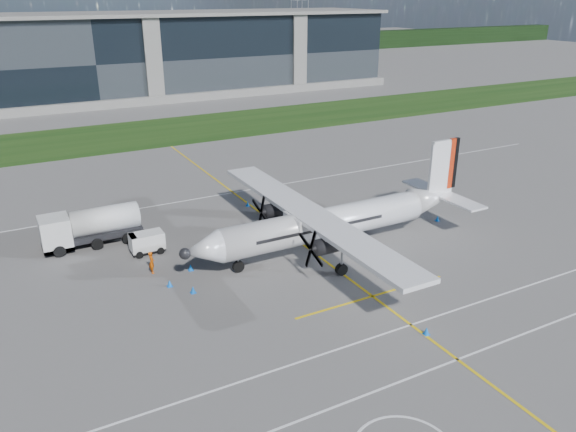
{
  "coord_description": "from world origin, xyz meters",
  "views": [
    {
      "loc": [
        -17.8,
        -32.58,
        19.18
      ],
      "look_at": [
        1.34,
        3.02,
        3.0
      ],
      "focal_mm": 35.0,
      "sensor_mm": 36.0,
      "label": 1
    }
  ],
  "objects_px": {
    "safety_cone_stbdwing": "(248,204)",
    "safety_cone_nose_port": "(193,290)",
    "safety_cone_fwd": "(169,283)",
    "fuel_tanker_truck": "(84,228)",
    "ground_crew_person": "(152,261)",
    "safety_cone_portwing": "(426,331)",
    "safety_cone_nose_stbd": "(191,267)",
    "baggage_tug": "(147,243)",
    "turboprop_aircraft": "(335,204)",
    "safety_cone_tail": "(438,218)",
    "pylon_east": "(300,5)"
  },
  "relations": [
    {
      "from": "turboprop_aircraft",
      "to": "baggage_tug",
      "type": "relative_size",
      "value": 9.31
    },
    {
      "from": "baggage_tug",
      "to": "safety_cone_fwd",
      "type": "height_order",
      "value": "baggage_tug"
    },
    {
      "from": "safety_cone_nose_stbd",
      "to": "safety_cone_stbdwing",
      "type": "relative_size",
      "value": 1.0
    },
    {
      "from": "safety_cone_stbdwing",
      "to": "safety_cone_nose_port",
      "type": "xyz_separation_m",
      "value": [
        -10.25,
        -13.52,
        0.0
      ]
    },
    {
      "from": "fuel_tanker_truck",
      "to": "safety_cone_fwd",
      "type": "distance_m",
      "value": 10.67
    },
    {
      "from": "turboprop_aircraft",
      "to": "safety_cone_fwd",
      "type": "height_order",
      "value": "turboprop_aircraft"
    },
    {
      "from": "pylon_east",
      "to": "turboprop_aircraft",
      "type": "xyz_separation_m",
      "value": [
        -80.31,
        -148.43,
        -11.14
      ]
    },
    {
      "from": "fuel_tanker_truck",
      "to": "ground_crew_person",
      "type": "relative_size",
      "value": 4.18
    },
    {
      "from": "fuel_tanker_truck",
      "to": "safety_cone_nose_stbd",
      "type": "xyz_separation_m",
      "value": [
        6.05,
        -8.18,
        -1.28
      ]
    },
    {
      "from": "fuel_tanker_truck",
      "to": "safety_cone_fwd",
      "type": "xyz_separation_m",
      "value": [
        3.94,
        -9.83,
        -1.28
      ]
    },
    {
      "from": "turboprop_aircraft",
      "to": "fuel_tanker_truck",
      "type": "relative_size",
      "value": 3.16
    },
    {
      "from": "fuel_tanker_truck",
      "to": "safety_cone_portwing",
      "type": "relative_size",
      "value": 16.3
    },
    {
      "from": "safety_cone_fwd",
      "to": "fuel_tanker_truck",
      "type": "bearing_deg",
      "value": 111.85
    },
    {
      "from": "ground_crew_person",
      "to": "safety_cone_portwing",
      "type": "height_order",
      "value": "ground_crew_person"
    },
    {
      "from": "ground_crew_person",
      "to": "safety_cone_nose_port",
      "type": "relative_size",
      "value": 3.89
    },
    {
      "from": "turboprop_aircraft",
      "to": "ground_crew_person",
      "type": "bearing_deg",
      "value": 168.18
    },
    {
      "from": "safety_cone_stbdwing",
      "to": "safety_cone_tail",
      "type": "distance_m",
      "value": 17.74
    },
    {
      "from": "fuel_tanker_truck",
      "to": "safety_cone_nose_port",
      "type": "height_order",
      "value": "fuel_tanker_truck"
    },
    {
      "from": "safety_cone_portwing",
      "to": "safety_cone_nose_port",
      "type": "xyz_separation_m",
      "value": [
        -10.69,
        11.45,
        0.0
      ]
    },
    {
      "from": "safety_cone_nose_stbd",
      "to": "safety_cone_nose_port",
      "type": "height_order",
      "value": "same"
    },
    {
      "from": "ground_crew_person",
      "to": "safety_cone_nose_port",
      "type": "distance_m",
      "value": 4.62
    },
    {
      "from": "ground_crew_person",
      "to": "safety_cone_portwing",
      "type": "bearing_deg",
      "value": -134.65
    },
    {
      "from": "ground_crew_person",
      "to": "fuel_tanker_truck",
      "type": "bearing_deg",
      "value": 32.98
    },
    {
      "from": "turboprop_aircraft",
      "to": "safety_cone_fwd",
      "type": "xyz_separation_m",
      "value": [
        -13.39,
        0.27,
        -3.61
      ]
    },
    {
      "from": "pylon_east",
      "to": "safety_cone_portwing",
      "type": "height_order",
      "value": "pylon_east"
    },
    {
      "from": "baggage_tug",
      "to": "safety_cone_nose_port",
      "type": "bearing_deg",
      "value": -82.69
    },
    {
      "from": "safety_cone_stbdwing",
      "to": "turboprop_aircraft",
      "type": "bearing_deg",
      "value": -80.68
    },
    {
      "from": "safety_cone_portwing",
      "to": "pylon_east",
      "type": "bearing_deg",
      "value": 63.08
    },
    {
      "from": "baggage_tug",
      "to": "turboprop_aircraft",
      "type": "bearing_deg",
      "value": -26.02
    },
    {
      "from": "fuel_tanker_truck",
      "to": "safety_cone_nose_port",
      "type": "distance_m",
      "value": 12.61
    },
    {
      "from": "turboprop_aircraft",
      "to": "baggage_tug",
      "type": "distance_m",
      "value": 15.05
    },
    {
      "from": "safety_cone_fwd",
      "to": "safety_cone_stbdwing",
      "type": "xyz_separation_m",
      "value": [
        11.4,
        11.88,
        0.0
      ]
    },
    {
      "from": "safety_cone_stbdwing",
      "to": "safety_cone_portwing",
      "type": "distance_m",
      "value": 24.97
    },
    {
      "from": "safety_cone_tail",
      "to": "safety_cone_portwing",
      "type": "bearing_deg",
      "value": -134.16
    },
    {
      "from": "safety_cone_nose_stbd",
      "to": "safety_cone_stbdwing",
      "type": "height_order",
      "value": "same"
    },
    {
      "from": "safety_cone_tail",
      "to": "ground_crew_person",
      "type": "bearing_deg",
      "value": 174.85
    },
    {
      "from": "ground_crew_person",
      "to": "safety_cone_nose_port",
      "type": "bearing_deg",
      "value": -151.9
    },
    {
      "from": "safety_cone_fwd",
      "to": "safety_cone_stbdwing",
      "type": "relative_size",
      "value": 1.0
    },
    {
      "from": "baggage_tug",
      "to": "ground_crew_person",
      "type": "relative_size",
      "value": 1.42
    },
    {
      "from": "safety_cone_nose_port",
      "to": "safety_cone_tail",
      "type": "height_order",
      "value": "same"
    },
    {
      "from": "fuel_tanker_truck",
      "to": "safety_cone_portwing",
      "type": "bearing_deg",
      "value": -55.46
    },
    {
      "from": "pylon_east",
      "to": "safety_cone_nose_port",
      "type": "height_order",
      "value": "pylon_east"
    },
    {
      "from": "ground_crew_person",
      "to": "safety_cone_nose_port",
      "type": "xyz_separation_m",
      "value": [
        1.62,
        -4.27,
        -0.72
      ]
    },
    {
      "from": "baggage_tug",
      "to": "safety_cone_portwing",
      "type": "distance_m",
      "value": 22.56
    },
    {
      "from": "baggage_tug",
      "to": "safety_cone_portwing",
      "type": "xyz_separation_m",
      "value": [
        11.69,
        -19.28,
        -0.58
      ]
    },
    {
      "from": "ground_crew_person",
      "to": "safety_cone_tail",
      "type": "bearing_deg",
      "value": -87.86
    },
    {
      "from": "ground_crew_person",
      "to": "safety_cone_stbdwing",
      "type": "height_order",
      "value": "ground_crew_person"
    },
    {
      "from": "turboprop_aircraft",
      "to": "safety_cone_portwing",
      "type": "xyz_separation_m",
      "value": [
        -1.56,
        -12.81,
        -3.61
      ]
    },
    {
      "from": "turboprop_aircraft",
      "to": "safety_cone_stbdwing",
      "type": "xyz_separation_m",
      "value": [
        -2.0,
        12.15,
        -3.61
      ]
    },
    {
      "from": "safety_cone_nose_port",
      "to": "baggage_tug",
      "type": "bearing_deg",
      "value": 97.31
    }
  ]
}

